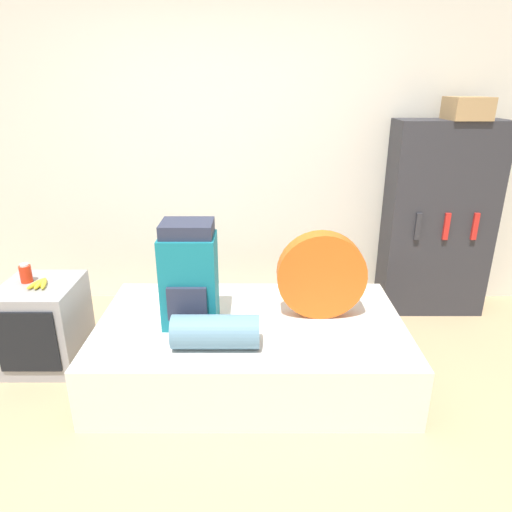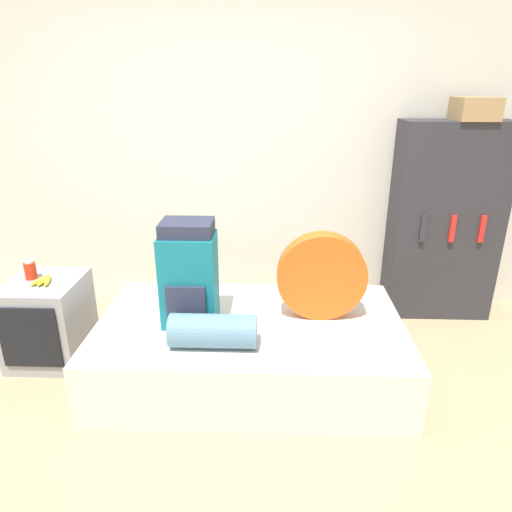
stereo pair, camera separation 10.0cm
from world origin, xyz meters
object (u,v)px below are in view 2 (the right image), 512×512
backpack (189,275)px  canister (30,270)px  cardboard_box (475,109)px  tent_bag (321,276)px  television (48,320)px  bookshelf (444,222)px  sleeping_roll (213,331)px

backpack → canister: (-1.13, 0.21, -0.07)m
canister → cardboard_box: size_ratio=0.43×
backpack → cardboard_box: 2.40m
tent_bag → cardboard_box: bearing=36.5°
television → bookshelf: bookshelf is taller
sleeping_roll → cardboard_box: (1.80, 1.24, 1.17)m
television → cardboard_box: cardboard_box is taller
backpack → tent_bag: backpack is taller
bookshelf → canister: bearing=-165.6°
tent_bag → television: (-1.88, 0.06, -0.39)m
television → bookshelf: bearing=15.7°
sleeping_roll → bookshelf: bookshelf is taller
backpack → television: bearing=171.2°
tent_bag → television: 1.92m
bookshelf → cardboard_box: bearing=-21.9°
backpack → television: (-1.04, 0.16, -0.43)m
tent_bag → cardboard_box: cardboard_box is taller
tent_bag → television: size_ratio=0.97×
tent_bag → canister: (-1.96, 0.11, -0.03)m
canister → backpack: bearing=-10.5°
backpack → television: backpack is taller
canister → tent_bag: bearing=-3.1°
sleeping_roll → television: 1.32m
tent_bag → sleeping_roll: 0.79m
canister → bookshelf: (3.03, 0.78, 0.14)m
backpack → sleeping_roll: (0.18, -0.29, -0.23)m
sleeping_roll → tent_bag: bearing=31.0°
canister → cardboard_box: bearing=13.5°
television → backpack: bearing=-8.8°
tent_bag → canister: bearing=176.9°
television → cardboard_box: (3.03, 0.79, 1.37)m
tent_bag → bookshelf: bearing=39.6°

